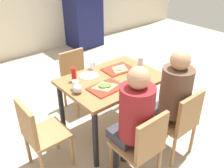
{
  "coord_description": "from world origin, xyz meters",
  "views": [
    {
      "loc": [
        -1.61,
        -1.93,
        2.11
      ],
      "look_at": [
        0.0,
        0.0,
        0.69
      ],
      "focal_mm": 39.77,
      "sensor_mm": 36.0,
      "label": 1
    }
  ],
  "objects": [
    {
      "name": "tray_red_far",
      "position": [
        0.2,
        0.12,
        0.78
      ],
      "size": [
        0.37,
        0.28,
        0.02
      ],
      "primitive_type": "cube",
      "rotation": [
        0.0,
        0.0,
        -0.05
      ],
      "color": "red",
      "rests_on": "main_table"
    },
    {
      "name": "pizza_slice_a",
      "position": [
        -0.2,
        -0.12,
        0.8
      ],
      "size": [
        0.26,
        0.23,
        0.02
      ],
      "color": "#DBAD60",
      "rests_on": "tray_red_near"
    },
    {
      "name": "chair_left_end",
      "position": [
        -0.95,
        0.0,
        0.49
      ],
      "size": [
        0.4,
        0.4,
        0.84
      ],
      "color": "#9E7247",
      "rests_on": "ground_plane"
    },
    {
      "name": "person_in_brown_jacket",
      "position": [
        0.28,
        -0.65,
        0.73
      ],
      "size": [
        0.32,
        0.42,
        1.25
      ],
      "color": "#383842",
      "rests_on": "ground_plane"
    },
    {
      "name": "paper_plate_center",
      "position": [
        -0.17,
        0.22,
        0.77
      ],
      "size": [
        0.22,
        0.22,
        0.01
      ],
      "primitive_type": "cylinder",
      "color": "white",
      "rests_on": "main_table"
    },
    {
      "name": "plastic_cup_a",
      "position": [
        -0.03,
        0.34,
        0.82
      ],
      "size": [
        0.07,
        0.07,
        0.1
      ],
      "primitive_type": "cylinder",
      "color": "white",
      "rests_on": "main_table"
    },
    {
      "name": "chair_far_side",
      "position": [
        0.0,
        0.79,
        0.49
      ],
      "size": [
        0.4,
        0.4,
        0.84
      ],
      "color": "#9E7247",
      "rests_on": "ground_plane"
    },
    {
      "name": "pizza_slice_b",
      "position": [
        0.21,
        0.1,
        0.8
      ],
      "size": [
        0.25,
        0.23,
        0.02
      ],
      "color": "#DBAD60",
      "rests_on": "tray_red_far"
    },
    {
      "name": "condiment_bottle",
      "position": [
        -0.37,
        0.22,
        0.85
      ],
      "size": [
        0.06,
        0.06,
        0.16
      ],
      "primitive_type": "cylinder",
      "color": "red",
      "rests_on": "main_table"
    },
    {
      "name": "foil_bundle",
      "position": [
        -0.48,
        -0.02,
        0.82
      ],
      "size": [
        0.1,
        0.1,
        0.1
      ],
      "primitive_type": "sphere",
      "color": "silver",
      "rests_on": "main_table"
    },
    {
      "name": "plastic_cup_c",
      "position": [
        -0.45,
        0.06,
        0.82
      ],
      "size": [
        0.07,
        0.07,
        0.1
      ],
      "primitive_type": "cylinder",
      "color": "white",
      "rests_on": "main_table"
    },
    {
      "name": "main_table",
      "position": [
        0.0,
        0.0,
        0.66
      ],
      "size": [
        1.13,
        0.8,
        0.77
      ],
      "color": "olive",
      "rests_on": "ground_plane"
    },
    {
      "name": "drink_fridge",
      "position": [
        1.53,
        2.85,
        0.95
      ],
      "size": [
        0.7,
        0.6,
        1.9
      ],
      "primitive_type": "cube",
      "color": "#14194C",
      "rests_on": "ground_plane"
    },
    {
      "name": "soda_can",
      "position": [
        0.48,
        0.02,
        0.83
      ],
      "size": [
        0.07,
        0.07,
        0.12
      ],
      "primitive_type": "cylinder",
      "color": "#B7BCC6",
      "rests_on": "main_table"
    },
    {
      "name": "tray_red_near",
      "position": [
        -0.2,
        -0.14,
        0.78
      ],
      "size": [
        0.37,
        0.27,
        0.02
      ],
      "primitive_type": "cube",
      "rotation": [
        0.0,
        0.0,
        0.04
      ],
      "color": "red",
      "rests_on": "main_table"
    },
    {
      "name": "person_in_red",
      "position": [
        -0.28,
        -0.65,
        0.73
      ],
      "size": [
        0.32,
        0.42,
        1.25
      ],
      "color": "#383842",
      "rests_on": "ground_plane"
    },
    {
      "name": "ground_plane",
      "position": [
        0.0,
        0.0,
        -0.01
      ],
      "size": [
        10.0,
        10.0,
        0.02
      ],
      "primitive_type": "cube",
      "color": "#B7A893"
    },
    {
      "name": "chair_near_right",
      "position": [
        0.28,
        -0.79,
        0.49
      ],
      "size": [
        0.4,
        0.4,
        0.84
      ],
      "color": "#9E7247",
      "rests_on": "ground_plane"
    },
    {
      "name": "paper_plate_near_edge",
      "position": [
        0.17,
        -0.22,
        0.77
      ],
      "size": [
        0.22,
        0.22,
        0.01
      ],
      "primitive_type": "cylinder",
      "color": "white",
      "rests_on": "main_table"
    },
    {
      "name": "plastic_cup_b",
      "position": [
        0.03,
        -0.34,
        0.82
      ],
      "size": [
        0.07,
        0.07,
        0.1
      ],
      "primitive_type": "cylinder",
      "color": "white",
      "rests_on": "main_table"
    },
    {
      "name": "chair_near_left",
      "position": [
        -0.28,
        -0.79,
        0.49
      ],
      "size": [
        0.4,
        0.4,
        0.84
      ],
      "color": "#9E7247",
      "rests_on": "ground_plane"
    }
  ]
}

